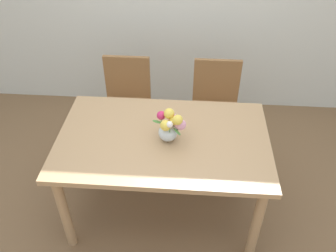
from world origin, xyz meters
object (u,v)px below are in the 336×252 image
(flower_vase, at_px, (170,126))
(chair_right, at_px, (215,103))
(dining_table, at_px, (163,148))
(chair_left, at_px, (127,99))

(flower_vase, bearing_deg, chair_right, 66.53)
(dining_table, xyz_separation_m, chair_left, (-0.41, 0.81, -0.15))
(dining_table, xyz_separation_m, flower_vase, (0.05, -0.02, 0.22))
(chair_right, bearing_deg, chair_left, 0.00)
(dining_table, xyz_separation_m, chair_right, (0.41, 0.81, -0.15))
(dining_table, relative_size, flower_vase, 6.22)
(chair_left, xyz_separation_m, flower_vase, (0.46, -0.82, 0.37))
(chair_left, distance_m, chair_right, 0.82)
(chair_left, xyz_separation_m, chair_right, (0.82, 0.00, 0.00))
(chair_right, relative_size, flower_vase, 3.75)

